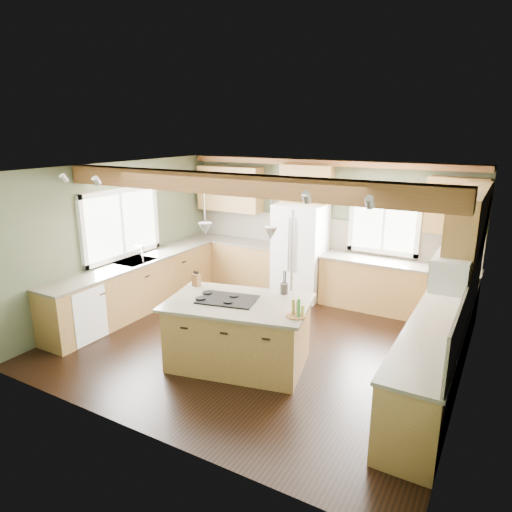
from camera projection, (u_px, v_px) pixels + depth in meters
The scene contains 37 objects.
floor at pixel (259, 342), 6.95m from camera, with size 5.60×5.60×0.00m, color black.
ceiling at pixel (259, 169), 6.25m from camera, with size 5.60×5.60×0.00m, color silver.
wall_back at pixel (323, 228), 8.69m from camera, with size 5.60×5.60×0.00m, color #414833.
wall_left at pixel (119, 238), 7.93m from camera, with size 5.00×5.00×0.00m, color #414833.
wall_right at pixel (470, 294), 5.27m from camera, with size 5.00×5.00×0.00m, color #414833.
ceiling_beam at pixel (232, 184), 5.69m from camera, with size 5.55×0.26×0.26m, color brown.
soffit_trim at pixel (324, 163), 8.27m from camera, with size 5.55×0.20×0.10m, color brown.
backsplash_back at pixel (323, 233), 8.70m from camera, with size 5.58×0.03×0.58m, color brown.
backsplash_right at pixel (468, 299), 5.34m from camera, with size 0.03×3.70×0.58m, color brown.
base_cab_back_left at pixel (236, 262), 9.52m from camera, with size 2.02×0.60×0.88m, color brown.
counter_back_left at pixel (236, 241), 9.40m from camera, with size 2.06×0.64×0.04m, color brown.
base_cab_back_right at pixel (395, 289), 7.96m from camera, with size 2.62×0.60×0.88m, color brown.
counter_back_right at pixel (397, 263), 7.84m from camera, with size 2.66×0.64×0.04m, color brown.
base_cab_left at pixel (137, 287), 8.06m from camera, with size 0.60×3.70×0.88m, color brown.
counter_left at pixel (136, 262), 7.94m from camera, with size 0.64×3.74×0.04m, color brown.
base_cab_right at pixel (436, 353), 5.68m from camera, with size 0.60×3.70×0.88m, color brown.
counter_right at pixel (440, 319), 5.56m from camera, with size 0.64×3.74×0.04m, color brown.
upper_cab_back_left at pixel (230, 189), 9.32m from camera, with size 1.40×0.35×0.90m, color brown.
upper_cab_over_fridge at pixel (306, 184), 8.46m from camera, with size 0.96×0.35×0.70m, color brown.
upper_cab_right at pixel (469, 223), 5.93m from camera, with size 0.35×2.20×0.90m, color brown.
upper_cab_back_corner at pixel (456, 206), 7.27m from camera, with size 0.90×0.35×0.90m, color brown.
window_left at pixel (121, 224), 7.90m from camera, with size 0.04×1.60×1.05m, color white.
window_back at pixel (384, 222), 8.06m from camera, with size 1.10×0.04×1.00m, color white.
sink at pixel (136, 262), 7.94m from camera, with size 0.50×0.65×0.03m, color #262628.
faucet at pixel (143, 255), 7.81m from camera, with size 0.02×0.02×0.28m, color #B2B2B7.
dishwasher at pixel (77, 312), 6.97m from camera, with size 0.60×0.60×0.84m, color white.
oven at pixel (414, 407), 4.60m from camera, with size 0.60×0.72×0.84m, color white.
microwave at pixel (452, 271), 5.26m from camera, with size 0.40×0.70×0.38m, color white.
pendant_left at pixel (205, 229), 5.94m from camera, with size 0.18×0.18×0.16m, color #B2B2B7.
pendant_right at pixel (271, 233), 5.69m from camera, with size 0.18×0.18×0.16m, color #B2B2B7.
refrigerator at pixel (300, 251), 8.62m from camera, with size 0.90×0.74×1.80m, color white.
island at pixel (239, 334), 6.20m from camera, with size 1.77×1.08×0.88m, color brown.
island_top at pixel (238, 303), 6.08m from camera, with size 1.89×1.20×0.04m, color brown.
cooktop at pixel (228, 299), 6.11m from camera, with size 0.77×0.51×0.02m, color black.
knife_block at pixel (196, 280), 6.64m from camera, with size 0.11×0.08×0.18m, color brown.
utensil_crock at pixel (284, 288), 6.34m from camera, with size 0.11×0.11×0.15m, color #3B362F.
bottle_tray at pixel (296, 308), 5.56m from camera, with size 0.25×0.25×0.23m, color brown, non-canonical shape.
Camera 1 is at (3.09, -5.53, 3.14)m, focal length 32.00 mm.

